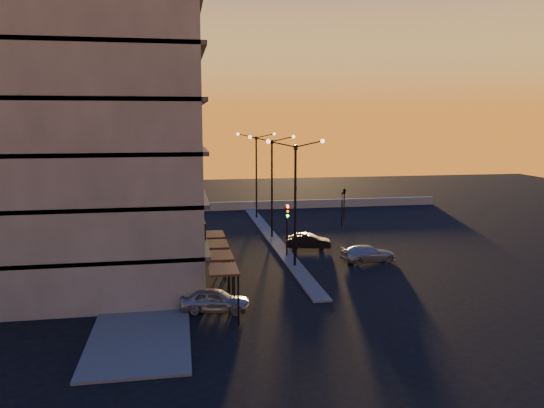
% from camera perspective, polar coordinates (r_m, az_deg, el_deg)
% --- Properties ---
extents(ground, '(120.00, 120.00, 0.00)m').
position_cam_1_polar(ground, '(39.97, 2.46, -6.76)').
color(ground, black).
rests_on(ground, ground).
extents(sidewalk_west, '(5.00, 40.00, 0.12)m').
position_cam_1_polar(sidewalk_west, '(43.00, -12.59, -5.75)').
color(sidewalk_west, '#535350').
rests_on(sidewalk_west, ground).
extents(median, '(1.20, 36.00, 0.12)m').
position_cam_1_polar(median, '(49.47, -0.01, -3.59)').
color(median, '#535350').
rests_on(median, ground).
extents(parapet, '(44.00, 0.50, 1.00)m').
position_cam_1_polar(parapet, '(65.22, -0.69, -0.11)').
color(parapet, gray).
rests_on(parapet, ground).
extents(building, '(14.35, 17.08, 25.00)m').
position_cam_1_polar(building, '(38.04, -18.84, 10.12)').
color(building, '#646058').
rests_on(building, ground).
extents(streetlamp_near, '(4.32, 0.32, 9.51)m').
position_cam_1_polar(streetlamp_near, '(38.82, 2.52, 1.21)').
color(streetlamp_near, black).
rests_on(streetlamp_near, ground).
extents(streetlamp_mid, '(4.32, 0.32, 9.51)m').
position_cam_1_polar(streetlamp_mid, '(48.56, -0.01, 2.80)').
color(streetlamp_mid, black).
rests_on(streetlamp_mid, ground).
extents(streetlamp_far, '(4.32, 0.32, 9.51)m').
position_cam_1_polar(streetlamp_far, '(58.39, -1.70, 3.85)').
color(streetlamp_far, black).
rests_on(streetlamp_far, ground).
extents(traffic_light_main, '(0.28, 0.44, 4.25)m').
position_cam_1_polar(traffic_light_main, '(42.04, 1.65, -1.92)').
color(traffic_light_main, black).
rests_on(traffic_light_main, ground).
extents(signal_east_a, '(0.13, 0.16, 3.60)m').
position_cam_1_polar(signal_east_a, '(54.80, 7.53, -0.43)').
color(signal_east_a, black).
rests_on(signal_east_a, ground).
extents(signal_east_b, '(0.42, 1.99, 3.60)m').
position_cam_1_polar(signal_east_b, '(58.85, 7.79, 1.37)').
color(signal_east_b, black).
rests_on(signal_east_b, ground).
extents(car_hatchback, '(4.18, 2.42, 1.34)m').
position_cam_1_polar(car_hatchback, '(31.02, -6.15, -10.23)').
color(car_hatchback, '#929498').
rests_on(car_hatchback, ground).
extents(car_sedan, '(4.00, 2.04, 1.26)m').
position_cam_1_polar(car_sedan, '(45.42, 3.92, -4.02)').
color(car_sedan, black).
rests_on(car_sedan, ground).
extents(car_wagon, '(4.60, 2.36, 1.28)m').
position_cam_1_polar(car_wagon, '(41.83, 10.30, -5.28)').
color(car_wagon, '#96999D').
rests_on(car_wagon, ground).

